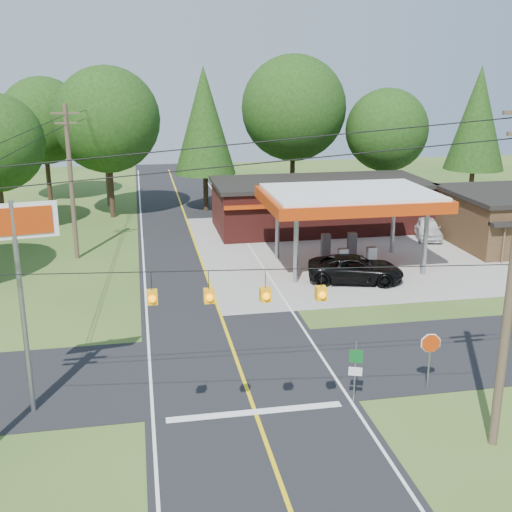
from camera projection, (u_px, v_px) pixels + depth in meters
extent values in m
plane|color=#35571F|center=(240.00, 369.00, 26.86)|extent=(120.00, 120.00, 0.00)
cube|color=black|center=(240.00, 369.00, 26.86)|extent=(8.00, 120.00, 0.02)
cube|color=black|center=(240.00, 369.00, 26.86)|extent=(70.00, 7.00, 0.02)
cube|color=yellow|center=(240.00, 368.00, 26.85)|extent=(0.15, 110.00, 0.00)
cylinder|color=gray|center=(296.00, 248.00, 37.04)|extent=(0.28, 0.28, 4.20)
cylinder|color=gray|center=(277.00, 228.00, 41.76)|extent=(0.28, 0.28, 4.20)
cylinder|color=gray|center=(425.00, 241.00, 38.44)|extent=(0.28, 0.28, 4.20)
cylinder|color=gray|center=(393.00, 222.00, 43.16)|extent=(0.28, 0.28, 4.20)
cube|color=#B03109|center=(350.00, 199.00, 39.46)|extent=(10.60, 7.40, 0.70)
cube|color=white|center=(350.00, 192.00, 39.35)|extent=(10.00, 7.00, 0.25)
cube|color=#9E9B93|center=(356.00, 273.00, 38.96)|extent=(3.20, 0.90, 0.22)
cube|color=#3F3F44|center=(343.00, 261.00, 38.57)|extent=(0.55, 0.45, 1.50)
cube|color=#3F3F44|center=(371.00, 259.00, 38.89)|extent=(0.55, 0.45, 1.50)
cube|color=#9E9B93|center=(338.00, 256.00, 42.36)|extent=(3.20, 0.90, 0.22)
cube|color=#3F3F44|center=(326.00, 245.00, 41.97)|extent=(0.55, 0.45, 1.50)
cube|color=#3F3F44|center=(352.00, 244.00, 42.28)|extent=(0.55, 0.45, 1.50)
cube|color=#501A16|center=(319.00, 206.00, 49.80)|extent=(16.00, 7.00, 3.50)
cube|color=black|center=(320.00, 182.00, 49.26)|extent=(16.40, 7.40, 0.30)
cube|color=#B03109|center=(334.00, 204.00, 46.14)|extent=(16.00, 0.50, 0.25)
cylinder|color=#473828|center=(512.00, 281.00, 19.95)|extent=(0.30, 0.30, 11.50)
cylinder|color=#473828|center=(71.00, 183.00, 41.01)|extent=(0.30, 0.30, 10.00)
cube|color=#473828|center=(65.00, 113.00, 39.76)|extent=(1.80, 0.12, 0.12)
cube|color=#473828|center=(66.00, 123.00, 39.93)|extent=(1.40, 0.12, 0.12)
cylinder|color=#473828|center=(106.00, 153.00, 57.37)|extent=(0.30, 0.30, 9.50)
cube|color=#FFA30D|center=(152.00, 297.00, 19.31)|extent=(0.32, 0.32, 0.42)
cube|color=#FFA30D|center=(209.00, 296.00, 19.42)|extent=(0.32, 0.32, 0.42)
cube|color=#FFA30D|center=(265.00, 294.00, 19.52)|extent=(0.32, 0.32, 0.42)
cube|color=#FFA30D|center=(321.00, 293.00, 19.63)|extent=(0.32, 0.32, 0.42)
cylinder|color=#332316|center=(2.00, 207.00, 48.36)|extent=(0.44, 0.44, 3.96)
cylinder|color=#332316|center=(111.00, 189.00, 53.43)|extent=(0.44, 0.44, 4.68)
sphere|color=#16320E|center=(107.00, 120.00, 51.81)|extent=(8.58, 8.58, 8.58)
cylinder|color=#332316|center=(206.00, 186.00, 55.83)|extent=(0.44, 0.44, 4.32)
cone|color=#16320E|center=(204.00, 120.00, 54.23)|extent=(5.28, 5.28, 9.00)
cylinder|color=#332316|center=(292.00, 178.00, 58.07)|extent=(0.44, 0.44, 5.04)
sphere|color=#16320E|center=(293.00, 108.00, 56.32)|extent=(9.24, 9.24, 9.24)
cylinder|color=#332316|center=(384.00, 184.00, 57.74)|extent=(0.44, 0.44, 3.96)
sphere|color=#16320E|center=(387.00, 130.00, 56.37)|extent=(7.26, 7.26, 7.26)
cylinder|color=#332316|center=(471.00, 182.00, 58.15)|extent=(0.44, 0.44, 4.32)
cone|color=#16320E|center=(478.00, 118.00, 56.55)|extent=(5.28, 5.28, 9.00)
cylinder|color=#332316|center=(49.00, 178.00, 59.97)|extent=(0.44, 0.44, 4.32)
sphere|color=#16320E|center=(43.00, 121.00, 58.47)|extent=(7.92, 7.92, 7.92)
imported|color=black|center=(356.00, 269.00, 37.56)|extent=(6.80, 6.80, 1.55)
imported|color=white|center=(427.00, 228.00, 47.17)|extent=(5.31, 5.31, 1.47)
cylinder|color=gray|center=(23.00, 311.00, 22.45)|extent=(0.18, 0.18, 7.89)
cube|color=white|center=(13.00, 221.00, 21.54)|extent=(2.91, 0.55, 1.24)
cube|color=#B03109|center=(13.00, 222.00, 21.49)|extent=(2.56, 0.48, 0.96)
cylinder|color=gray|center=(429.00, 362.00, 24.94)|extent=(0.07, 0.07, 2.23)
cylinder|color=gray|center=(355.00, 372.00, 23.88)|extent=(0.06, 0.06, 2.47)
cube|color=#0C591E|center=(356.00, 356.00, 23.65)|extent=(0.49, 0.20, 0.50)
cube|color=white|center=(355.00, 371.00, 23.83)|extent=(0.49, 0.20, 0.34)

